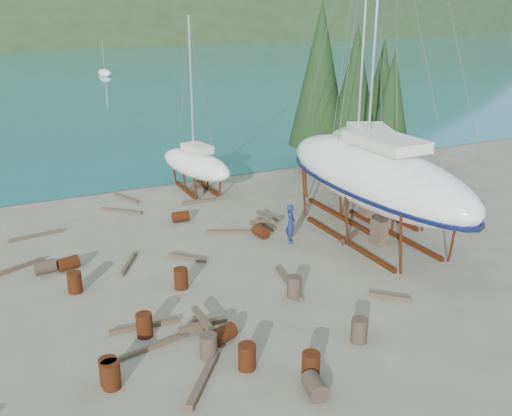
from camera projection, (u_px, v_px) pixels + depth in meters
name	position (u px, v px, depth m)	size (l,w,h in m)	color
ground	(271.00, 278.00, 24.54)	(600.00, 600.00, 0.00)	#615A4C
far_house_right	(94.00, 31.00, 196.79)	(6.60, 5.60, 5.60)	beige
cypress_near_right	(355.00, 90.00, 37.95)	(3.60, 3.60, 10.00)	black
cypress_mid_right	(391.00, 106.00, 37.17)	(3.06, 3.06, 8.50)	black
cypress_back_left	(320.00, 75.00, 38.73)	(4.14, 4.14, 11.50)	black
cypress_far_right	(381.00, 94.00, 40.24)	(3.24, 3.24, 9.00)	black
moored_boat_mid	(105.00, 73.00, 96.26)	(2.00, 5.00, 6.05)	white
large_sailboat_near	(375.00, 175.00, 27.46)	(3.94, 13.35, 21.00)	white
large_sailboat_far	(363.00, 161.00, 30.82)	(8.10, 12.63, 19.31)	white
small_sailboat_shore	(196.00, 164.00, 35.63)	(3.61, 6.90, 10.56)	white
worker	(291.00, 223.00, 27.97)	(0.71, 0.47, 1.96)	navy
drum_0	(109.00, 371.00, 17.53)	(0.58, 0.58, 0.88)	#5E2D10
drum_1	(315.00, 386.00, 17.09)	(0.58, 0.58, 0.88)	#2D2823
drum_2	(69.00, 263.00, 25.24)	(0.58, 0.58, 0.88)	#5E2D10
drum_3	(247.00, 357.00, 18.27)	(0.58, 0.58, 0.88)	#5E2D10
drum_4	(181.00, 217.00, 30.87)	(0.58, 0.58, 0.88)	#5E2D10
drum_5	(294.00, 287.00, 22.83)	(0.58, 0.58, 0.88)	#2D2823
drum_6	(261.00, 231.00, 28.83)	(0.58, 0.58, 0.88)	#5E2D10
drum_7	(311.00, 365.00, 17.82)	(0.58, 0.58, 0.88)	#5E2D10
drum_8	(75.00, 282.00, 23.18)	(0.58, 0.58, 0.88)	#5E2D10
drum_10	(144.00, 325.00, 20.08)	(0.58, 0.58, 0.88)	#5E2D10
drum_12	(223.00, 334.00, 19.80)	(0.58, 0.58, 0.88)	#5E2D10
drum_13	(111.00, 375.00, 17.35)	(0.58, 0.58, 0.88)	#5E2D10
drum_14	(181.00, 279.00, 23.51)	(0.58, 0.58, 0.88)	#5E2D10
drum_15	(45.00, 267.00, 24.92)	(0.58, 0.58, 0.88)	#2D2823
drum_16	(209.00, 347.00, 18.81)	(0.58, 0.58, 0.88)	#2D2823
drum_17	(359.00, 330.00, 19.75)	(0.58, 0.58, 0.88)	#2D2823
timber_0	(126.00, 198.00, 34.54)	(0.14, 2.39, 0.14)	brown
timber_1	(348.00, 238.00, 28.51)	(0.19, 1.91, 0.19)	brown
timber_3	(153.00, 347.00, 19.46)	(0.15, 2.59, 0.15)	brown
timber_5	(289.00, 283.00, 23.92)	(0.16, 3.12, 0.16)	brown
timber_6	(198.00, 201.00, 33.89)	(0.19, 1.94, 0.19)	brown
timber_7	(390.00, 297.00, 22.78)	(0.17, 1.66, 0.17)	brown
timber_8	(187.00, 258.00, 26.28)	(0.19, 1.84, 0.19)	brown
timber_9	(122.00, 211.00, 32.35)	(0.15, 2.52, 0.15)	brown
timber_10	(229.00, 232.00, 29.33)	(0.16, 2.37, 0.16)	brown
timber_11	(129.00, 264.00, 25.72)	(0.15, 2.38, 0.15)	brown
timber_12	(144.00, 326.00, 20.69)	(0.17, 2.51, 0.17)	brown
timber_15	(36.00, 235.00, 28.89)	(0.15, 2.62, 0.15)	brown
timber_16	(204.00, 379.00, 17.72)	(0.23, 2.91, 0.23)	brown
timber_17	(19.00, 267.00, 25.35)	(0.16, 2.45, 0.16)	brown
timber_pile_fore	(203.00, 324.00, 20.38)	(1.80, 1.80, 0.60)	brown
timber_pile_aft	(265.00, 221.00, 30.27)	(1.80, 1.80, 0.60)	brown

